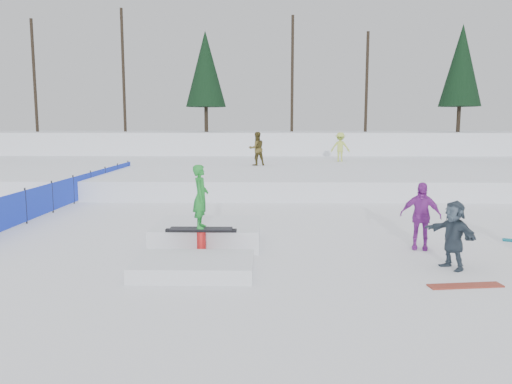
{
  "coord_description": "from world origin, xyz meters",
  "views": [
    {
      "loc": [
        0.76,
        -11.98,
        3.0
      ],
      "look_at": [
        0.5,
        2.0,
        1.1
      ],
      "focal_mm": 35.0,
      "sensor_mm": 36.0,
      "label": 1
    }
  ],
  "objects_px": {
    "safety_fence": "(74,190)",
    "spectator_purple": "(420,216)",
    "walker_ygreen": "(340,147)",
    "jib_rail_feature": "(204,239)",
    "walker_olive": "(257,149)",
    "spectator_dark": "(453,235)"
  },
  "relations": [
    {
      "from": "walker_olive",
      "to": "spectator_purple",
      "type": "distance_m",
      "value": 15.59
    },
    {
      "from": "safety_fence",
      "to": "walker_ygreen",
      "type": "height_order",
      "value": "walker_ygreen"
    },
    {
      "from": "jib_rail_feature",
      "to": "spectator_dark",
      "type": "bearing_deg",
      "value": -14.06
    },
    {
      "from": "spectator_dark",
      "to": "jib_rail_feature",
      "type": "relative_size",
      "value": 0.33
    },
    {
      "from": "walker_ygreen",
      "to": "spectator_dark",
      "type": "xyz_separation_m",
      "value": [
        -0.56,
        -19.64,
        -0.94
      ]
    },
    {
      "from": "walker_ygreen",
      "to": "jib_rail_feature",
      "type": "bearing_deg",
      "value": 86.9
    },
    {
      "from": "walker_olive",
      "to": "jib_rail_feature",
      "type": "xyz_separation_m",
      "value": [
        -0.99,
        -15.3,
        -1.4
      ]
    },
    {
      "from": "walker_olive",
      "to": "spectator_dark",
      "type": "bearing_deg",
      "value": 83.98
    },
    {
      "from": "safety_fence",
      "to": "spectator_purple",
      "type": "xyz_separation_m",
      "value": [
        11.0,
        -6.71,
        0.27
      ]
    },
    {
      "from": "spectator_purple",
      "to": "safety_fence",
      "type": "bearing_deg",
      "value": 165.97
    },
    {
      "from": "spectator_purple",
      "to": "spectator_dark",
      "type": "distance_m",
      "value": 1.67
    },
    {
      "from": "jib_rail_feature",
      "to": "walker_olive",
      "type": "bearing_deg",
      "value": 86.32
    },
    {
      "from": "walker_ygreen",
      "to": "safety_fence",
      "type": "bearing_deg",
      "value": 58.69
    },
    {
      "from": "safety_fence",
      "to": "walker_olive",
      "type": "relative_size",
      "value": 8.87
    },
    {
      "from": "walker_ygreen",
      "to": "spectator_purple",
      "type": "relative_size",
      "value": 1.06
    },
    {
      "from": "spectator_purple",
      "to": "jib_rail_feature",
      "type": "height_order",
      "value": "jib_rail_feature"
    },
    {
      "from": "safety_fence",
      "to": "jib_rail_feature",
      "type": "xyz_separation_m",
      "value": [
        5.82,
        -7.02,
        -0.25
      ]
    },
    {
      "from": "safety_fence",
      "to": "walker_ygreen",
      "type": "bearing_deg",
      "value": 43.87
    },
    {
      "from": "safety_fence",
      "to": "spectator_purple",
      "type": "height_order",
      "value": "spectator_purple"
    },
    {
      "from": "walker_olive",
      "to": "jib_rail_feature",
      "type": "distance_m",
      "value": 15.4
    },
    {
      "from": "walker_ygreen",
      "to": "jib_rail_feature",
      "type": "xyz_separation_m",
      "value": [
        -5.91,
        -18.3,
        -1.36
      ]
    },
    {
      "from": "spectator_purple",
      "to": "walker_ygreen",
      "type": "bearing_deg",
      "value": 105.01
    }
  ]
}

